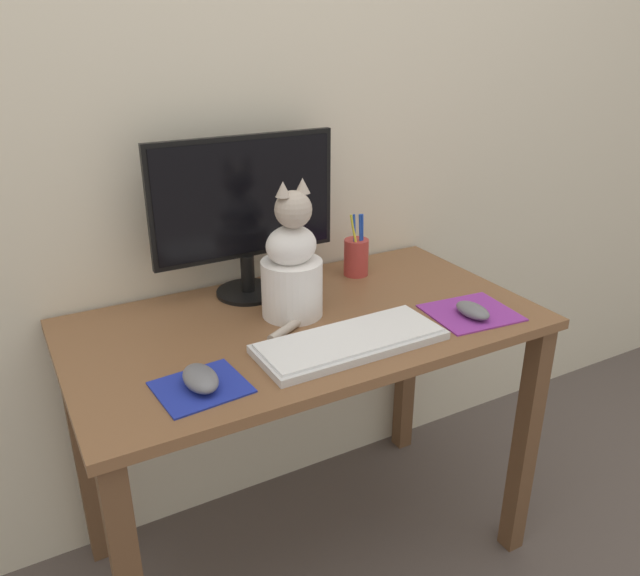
# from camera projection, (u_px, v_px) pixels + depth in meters

# --- Properties ---
(ground_plane) EXTENTS (12.00, 12.00, 0.00)m
(ground_plane) POSITION_uv_depth(u_px,v_px,m) (308.00, 548.00, 1.80)
(ground_plane) COLOR #564C47
(wall_back) EXTENTS (7.00, 0.04, 2.50)m
(wall_back) POSITION_uv_depth(u_px,v_px,m) (241.00, 85.00, 1.58)
(wall_back) COLOR beige
(wall_back) RESTS_ON ground_plane
(desk) EXTENTS (1.13, 0.62, 0.73)m
(desk) POSITION_uv_depth(u_px,v_px,m) (306.00, 362.00, 1.56)
(desk) COLOR brown
(desk) RESTS_ON ground_plane
(monitor) EXTENTS (0.49, 0.17, 0.41)m
(monitor) POSITION_uv_depth(u_px,v_px,m) (245.00, 208.00, 1.56)
(monitor) COLOR black
(monitor) RESTS_ON desk
(keyboard) EXTENTS (0.43, 0.17, 0.02)m
(keyboard) POSITION_uv_depth(u_px,v_px,m) (351.00, 341.00, 1.38)
(keyboard) COLOR silver
(keyboard) RESTS_ON desk
(mousepad_left) EXTENTS (0.18, 0.16, 0.00)m
(mousepad_left) POSITION_uv_depth(u_px,v_px,m) (201.00, 387.00, 1.23)
(mousepad_left) COLOR #1E2D9E
(mousepad_left) RESTS_ON desk
(mousepad_right) EXTENTS (0.22, 0.20, 0.00)m
(mousepad_right) POSITION_uv_depth(u_px,v_px,m) (471.00, 313.00, 1.54)
(mousepad_right) COLOR purple
(mousepad_right) RESTS_ON desk
(computer_mouse_left) EXTENTS (0.06, 0.11, 0.04)m
(computer_mouse_left) POSITION_uv_depth(u_px,v_px,m) (200.00, 378.00, 1.22)
(computer_mouse_left) COLOR slate
(computer_mouse_left) RESTS_ON mousepad_left
(computer_mouse_right) EXTENTS (0.06, 0.10, 0.03)m
(computer_mouse_right) POSITION_uv_depth(u_px,v_px,m) (473.00, 310.00, 1.51)
(computer_mouse_right) COLOR slate
(computer_mouse_right) RESTS_ON mousepad_right
(cat) EXTENTS (0.20, 0.21, 0.34)m
(cat) POSITION_uv_depth(u_px,v_px,m) (292.00, 267.00, 1.49)
(cat) COLOR white
(cat) RESTS_ON desk
(pen_cup) EXTENTS (0.07, 0.07, 0.18)m
(pen_cup) POSITION_uv_depth(u_px,v_px,m) (356.00, 256.00, 1.76)
(pen_cup) COLOR #B23833
(pen_cup) RESTS_ON desk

